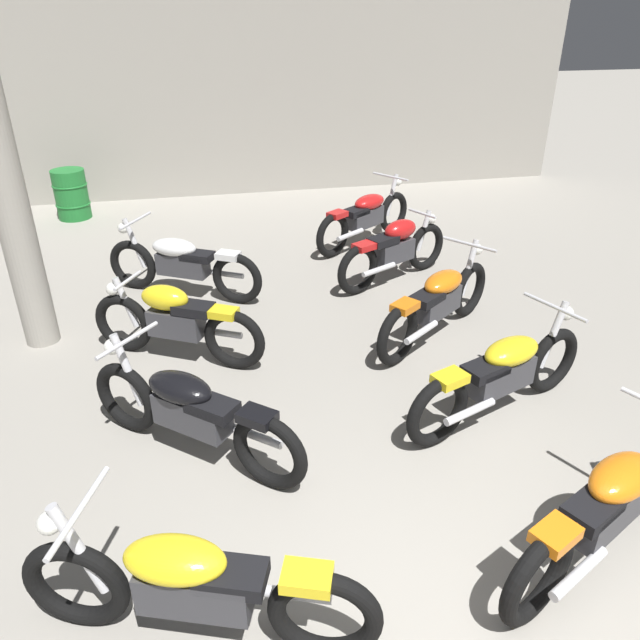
# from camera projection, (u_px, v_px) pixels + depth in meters

# --- Properties ---
(back_wall) EXTENTS (12.76, 0.24, 3.60)m
(back_wall) POSITION_uv_depth(u_px,v_px,m) (245.00, 97.00, 11.37)
(back_wall) COLOR #9E998E
(back_wall) RESTS_ON ground
(support_pillar) EXTENTS (0.36, 0.36, 3.20)m
(support_pillar) POSITION_uv_depth(u_px,v_px,m) (10.00, 203.00, 6.12)
(support_pillar) COLOR #9E998E
(support_pillar) RESTS_ON ground
(motorcycle_left_row_0) EXTENTS (2.08, 0.96, 0.97)m
(motorcycle_left_row_0) POSITION_uv_depth(u_px,v_px,m) (193.00, 586.00, 3.47)
(motorcycle_left_row_0) COLOR black
(motorcycle_left_row_0) RESTS_ON ground
(motorcycle_left_row_1) EXTENTS (1.71, 1.50, 0.97)m
(motorcycle_left_row_1) POSITION_uv_depth(u_px,v_px,m) (191.00, 411.00, 4.94)
(motorcycle_left_row_1) COLOR black
(motorcycle_left_row_1) RESTS_ON ground
(motorcycle_left_row_2) EXTENTS (1.79, 1.03, 0.88)m
(motorcycle_left_row_2) POSITION_uv_depth(u_px,v_px,m) (175.00, 321.00, 6.31)
(motorcycle_left_row_2) COLOR black
(motorcycle_left_row_2) RESTS_ON ground
(motorcycle_left_row_3) EXTENTS (1.94, 1.19, 0.97)m
(motorcycle_left_row_3) POSITION_uv_depth(u_px,v_px,m) (182.00, 263.00, 7.72)
(motorcycle_left_row_3) COLOR black
(motorcycle_left_row_3) RESTS_ON ground
(motorcycle_right_row_0) EXTENTS (2.00, 1.11, 0.97)m
(motorcycle_right_row_0) POSITION_uv_depth(u_px,v_px,m) (608.00, 506.00, 4.01)
(motorcycle_right_row_0) COLOR black
(motorcycle_right_row_0) RESTS_ON ground
(motorcycle_right_row_1) EXTENTS (2.06, 0.99, 0.97)m
(motorcycle_right_row_1) POSITION_uv_depth(u_px,v_px,m) (502.00, 373.00, 5.44)
(motorcycle_right_row_1) COLOR black
(motorcycle_right_row_1) RESTS_ON ground
(motorcycle_right_row_2) EXTENTS (1.81, 1.38, 0.97)m
(motorcycle_right_row_2) POSITION_uv_depth(u_px,v_px,m) (438.00, 301.00, 6.74)
(motorcycle_right_row_2) COLOR black
(motorcycle_right_row_2) RESTS_ON ground
(motorcycle_right_row_3) EXTENTS (1.80, 1.00, 0.88)m
(motorcycle_right_row_3) POSITION_uv_depth(u_px,v_px,m) (395.00, 249.00, 8.12)
(motorcycle_right_row_3) COLOR black
(motorcycle_right_row_3) RESTS_ON ground
(motorcycle_right_row_4) EXTENTS (1.84, 1.34, 0.97)m
(motorcycle_right_row_4) POSITION_uv_depth(u_px,v_px,m) (365.00, 216.00, 9.39)
(motorcycle_right_row_4) COLOR black
(motorcycle_right_row_4) RESTS_ON ground
(oil_drum) EXTENTS (0.59, 0.59, 0.85)m
(oil_drum) POSITION_uv_depth(u_px,v_px,m) (71.00, 194.00, 10.53)
(oil_drum) COLOR #1E722D
(oil_drum) RESTS_ON ground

